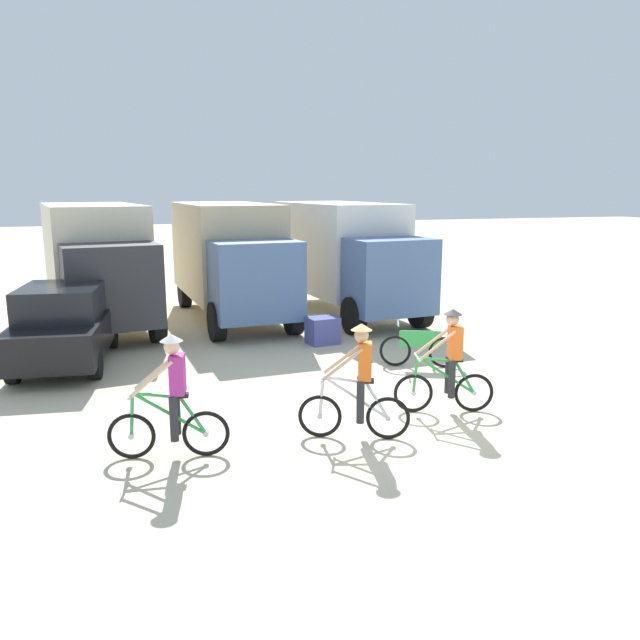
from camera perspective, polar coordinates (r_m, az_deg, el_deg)
name	(u,v)px	position (r m, az deg, el deg)	size (l,w,h in m)	color
ground_plane	(400,422)	(10.69, 7.23, -9.10)	(120.00, 120.00, 0.00)	beige
box_truck_cream_rv	(97,259)	(18.64, -19.49, 5.24)	(3.27, 7.01, 3.35)	beige
box_truck_tan_camper	(230,255)	(18.75, -8.11, 5.83)	(2.76, 6.88, 3.35)	#CCB78E
box_truck_white_box	(345,252)	(19.33, 2.30, 6.12)	(2.94, 6.93, 3.35)	white
sedan_parked	(65,325)	(14.79, -22.04, -0.43)	(2.24, 4.38, 1.76)	black
cyclist_orange_shirt	(171,401)	(9.26, -13.26, -7.14)	(1.70, 0.57, 1.82)	black
cyclist_cowboy_hat	(358,386)	(9.70, 3.45, -5.95)	(1.62, 0.78, 1.82)	black
cyclist_near_camera	(448,365)	(11.02, 11.50, -3.98)	(1.68, 0.66, 1.82)	black
bicycle_spare	(420,349)	(13.80, 8.97, -2.60)	(1.61, 0.81, 0.97)	black
supply_crate	(323,330)	(15.66, 0.25, -0.95)	(0.58, 0.74, 0.67)	#4C5199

